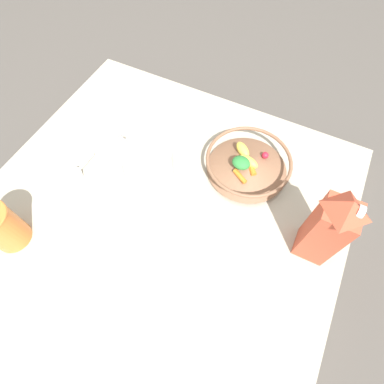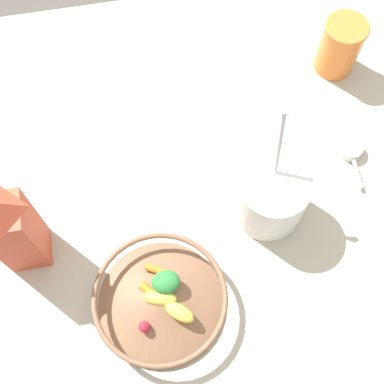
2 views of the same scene
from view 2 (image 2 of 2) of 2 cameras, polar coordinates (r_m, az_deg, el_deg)
ground_plane at (r=1.14m, az=3.10°, el=1.13°), size 6.00×6.00×0.00m
countertop at (r=1.12m, az=3.16°, el=1.62°), size 0.98×0.98×0.05m
fruit_bowl at (r=0.98m, az=-3.37°, el=-11.41°), size 0.24×0.24×0.08m
milk_carton at (r=0.97m, az=-18.63°, el=-3.76°), size 0.07×0.07×0.25m
yogurt_tub at (r=1.01m, az=8.47°, el=-0.33°), size 0.14×0.14×0.27m
drinking_cup at (r=1.22m, az=15.52°, el=14.81°), size 0.09×0.09×0.13m
measuring_scoop at (r=1.15m, az=16.57°, el=4.26°), size 0.11×0.05×0.02m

